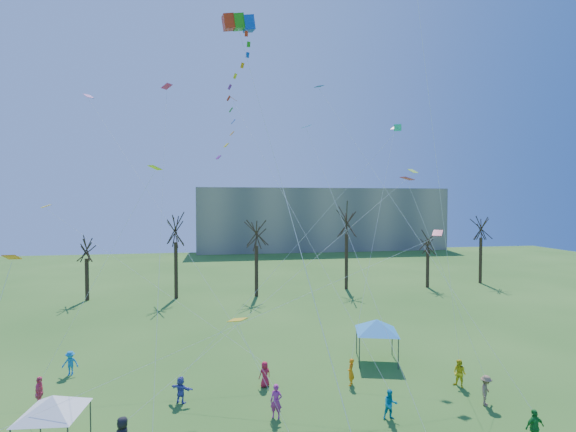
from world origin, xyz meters
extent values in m
cube|color=gray|center=(22.00, 82.00, 7.50)|extent=(60.00, 14.00, 15.00)
cylinder|color=black|center=(-18.26, 35.59, 2.49)|extent=(0.44, 0.44, 4.99)
cylinder|color=black|center=(-7.92, 34.88, 3.42)|extent=(0.44, 0.44, 6.84)
cylinder|color=black|center=(1.80, 34.35, 3.15)|extent=(0.44, 0.44, 6.30)
cylinder|color=black|center=(14.10, 36.59, 3.70)|extent=(0.44, 0.44, 7.40)
cylinder|color=black|center=(25.43, 35.78, 2.51)|extent=(0.44, 0.44, 5.02)
cylinder|color=black|center=(34.45, 37.25, 3.29)|extent=(0.44, 0.44, 6.58)
cube|color=red|center=(-1.94, 10.90, 23.01)|extent=(0.87, 1.23, 1.12)
cube|color=#228E12|center=(-1.31, 10.90, 23.01)|extent=(0.87, 1.23, 1.12)
cube|color=blue|center=(-0.68, 10.90, 23.01)|extent=(0.87, 1.23, 1.12)
cylinder|color=white|center=(0.59, 4.39, 12.23)|extent=(0.02, 0.02, 24.04)
cylinder|color=#3F3F44|center=(-11.29, 6.11, 0.96)|extent=(0.07, 0.07, 1.93)
cylinder|color=#3F3F44|center=(-8.91, 5.91, 0.96)|extent=(0.07, 0.07, 1.93)
pyramid|color=white|center=(-10.20, 4.82, 2.34)|extent=(3.66, 3.66, 0.83)
cylinder|color=#3F3F44|center=(7.12, 11.72, 1.09)|extent=(0.09, 0.09, 2.17)
cylinder|color=#3F3F44|center=(9.72, 11.03, 1.09)|extent=(0.09, 0.09, 2.17)
cylinder|color=#3F3F44|center=(7.82, 14.32, 1.09)|extent=(0.09, 0.09, 2.17)
cylinder|color=#3F3F44|center=(10.42, 13.63, 1.09)|extent=(0.09, 0.09, 2.17)
pyramid|color=#2B89D8|center=(8.77, 12.67, 2.64)|extent=(4.00, 4.00, 0.93)
imported|color=#1C812D|center=(12.41, 1.76, 0.86)|extent=(1.03, 0.48, 1.71)
imported|color=#A62980|center=(0.44, 6.18, 0.91)|extent=(0.78, 0.66, 1.82)
imported|color=#0C8BAA|center=(6.49, 5.04, 0.80)|extent=(0.82, 0.66, 1.60)
imported|color=#896A4A|center=(12.55, 5.53, 0.87)|extent=(1.24, 1.25, 1.73)
imported|color=#FF5478|center=(-12.63, 9.26, 0.93)|extent=(0.58, 1.14, 1.86)
imported|color=#5158B1|center=(-4.82, 8.69, 0.78)|extent=(1.48, 1.11, 1.55)
imported|color=red|center=(0.22, 9.96, 0.79)|extent=(0.90, 0.73, 1.59)
imported|color=orange|center=(5.68, 9.26, 0.85)|extent=(0.64, 0.74, 1.70)
imported|color=gold|center=(12.38, 7.87, 0.86)|extent=(1.00, 1.06, 1.73)
imported|color=#187CC0|center=(-12.57, 13.77, 0.82)|extent=(1.09, 0.66, 1.64)
cube|color=orange|center=(-11.50, 4.24, 9.29)|extent=(0.55, 0.68, 0.28)
cube|color=#E02584|center=(-6.01, 13.20, 19.49)|extent=(0.79, 0.78, 0.27)
cylinder|color=white|center=(-5.52, 6.53, 10.39)|extent=(0.01, 0.01, 22.26)
cube|color=yellow|center=(-1.75, 2.61, 6.53)|extent=(0.95, 0.91, 0.17)
cylinder|color=white|center=(-0.57, 1.77, 3.91)|extent=(0.01, 0.01, 5.63)
cube|color=#1BB2D1|center=(3.48, 12.62, 16.99)|extent=(0.69, 0.62, 0.23)
cylinder|color=white|center=(4.78, 6.26, 9.14)|extent=(0.01, 0.01, 20.06)
cube|color=blue|center=(5.66, 17.91, 21.35)|extent=(0.87, 0.78, 0.21)
cylinder|color=white|center=(9.04, 9.84, 11.33)|extent=(0.01, 0.01, 26.32)
cube|color=#BD1741|center=(9.57, 5.84, 9.97)|extent=(0.78, 0.81, 0.31)
cylinder|color=white|center=(-1.61, 4.84, 5.63)|extent=(0.01, 0.01, 23.93)
cube|color=#AEED37|center=(12.41, 14.50, 14.14)|extent=(0.74, 0.81, 0.36)
cylinder|color=white|center=(2.72, 9.29, 7.72)|extent=(0.01, 0.01, 25.28)
cube|color=#A12E8C|center=(-12.62, 18.68, 19.97)|extent=(0.86, 0.87, 0.38)
cylinder|color=white|center=(-6.09, 12.43, 10.64)|extent=(0.01, 0.01, 25.70)
cube|color=#FF5E0D|center=(-1.42, 19.86, 20.55)|extent=(0.76, 0.72, 0.39)
cylinder|color=white|center=(2.54, 12.45, 10.93)|extent=(0.01, 0.01, 25.25)
cube|color=#D22349|center=(9.03, 8.53, 13.18)|extent=(0.83, 0.68, 0.20)
cylinder|color=white|center=(10.79, 7.03, 7.24)|extent=(0.01, 0.01, 12.37)
cube|color=#DAFF1A|center=(-6.36, 10.20, 13.78)|extent=(0.87, 0.87, 0.26)
cylinder|color=white|center=(-9.49, 9.73, 7.54)|extent=(0.01, 0.01, 13.64)
cube|color=#1BAED0|center=(11.33, 14.99, 17.58)|extent=(0.80, 0.84, 0.43)
cylinder|color=white|center=(3.25, 11.84, 9.44)|extent=(0.01, 0.01, 23.51)
cube|color=yellow|center=(-15.17, 17.01, 11.40)|extent=(0.79, 0.76, 0.25)
cylinder|color=white|center=(-7.47, 13.49, 6.35)|extent=(0.01, 0.01, 19.51)
cube|color=#D8246F|center=(12.98, 19.26, 18.39)|extent=(0.75, 0.73, 0.35)
cylinder|color=white|center=(9.33, 14.26, 9.84)|extent=(0.01, 0.01, 20.78)
cylinder|color=white|center=(10.42, 7.23, 12.79)|extent=(0.01, 0.01, 22.95)
camera|label=1|loc=(-2.42, -14.96, 11.71)|focal=25.00mm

